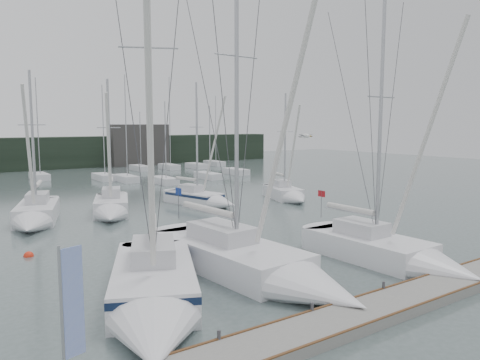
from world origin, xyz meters
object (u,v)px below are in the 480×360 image
(sailboat_mid_c, at_px, (111,209))
(sailboat_mid_e, at_px, (289,195))
(buoy_c, at_px, (29,256))
(sailboat_mid_b, at_px, (35,217))
(sailboat_near_right, at_px, (401,256))
(sailboat_near_center, at_px, (267,270))
(buoy_a, at_px, (155,243))
(sailboat_near_left, at_px, (154,297))
(dock_banner, at_px, (69,312))
(sailboat_mid_d, at_px, (205,199))

(sailboat_mid_c, distance_m, sailboat_mid_e, 16.38)
(buoy_c, bearing_deg, sailboat_mid_b, 76.71)
(sailboat_near_right, distance_m, buoy_c, 19.63)
(sailboat_mid_c, distance_m, buoy_c, 10.91)
(sailboat_near_center, relative_size, sailboat_mid_c, 1.54)
(buoy_a, distance_m, buoy_c, 6.93)
(sailboat_near_left, relative_size, dock_banner, 4.24)
(sailboat_mid_c, distance_m, sailboat_mid_d, 8.53)
(sailboat_mid_c, height_order, dock_banner, sailboat_mid_c)
(sailboat_mid_c, bearing_deg, dock_banner, -90.61)
(sailboat_near_center, relative_size, buoy_c, 32.43)
(sailboat_mid_e, bearing_deg, buoy_a, -139.18)
(sailboat_near_left, distance_m, dock_banner, 6.80)
(sailboat_mid_d, relative_size, sailboat_mid_e, 1.07)
(sailboat_near_right, relative_size, dock_banner, 3.60)
(buoy_a, bearing_deg, sailboat_near_right, -54.39)
(sailboat_near_center, xyz_separation_m, sailboat_near_right, (6.93, -2.01, -0.05))
(sailboat_near_left, bearing_deg, sailboat_mid_b, 115.48)
(sailboat_near_right, relative_size, sailboat_mid_b, 1.22)
(sailboat_near_center, height_order, dock_banner, sailboat_near_center)
(sailboat_near_left, bearing_deg, sailboat_mid_e, 62.95)
(sailboat_mid_b, height_order, sailboat_mid_e, sailboat_mid_b)
(buoy_c, bearing_deg, sailboat_near_right, -40.41)
(sailboat_mid_d, bearing_deg, sailboat_near_right, -107.44)
(sailboat_near_left, distance_m, sailboat_mid_e, 27.33)
(sailboat_near_center, bearing_deg, sailboat_mid_c, 87.23)
(buoy_a, bearing_deg, sailboat_near_center, -82.62)
(sailboat_mid_e, height_order, buoy_c, sailboat_mid_e)
(sailboat_mid_b, bearing_deg, buoy_c, -85.54)
(sailboat_near_left, relative_size, sailboat_near_right, 1.18)
(sailboat_near_right, bearing_deg, sailboat_mid_d, 85.78)
(sailboat_mid_b, distance_m, dock_banner, 24.44)
(sailboat_mid_d, bearing_deg, sailboat_mid_c, 166.92)
(buoy_a, bearing_deg, sailboat_mid_b, 117.17)
(sailboat_near_right, relative_size, buoy_c, 26.71)
(sailboat_mid_b, bearing_deg, dock_banner, -81.31)
(sailboat_near_center, bearing_deg, sailboat_near_right, -20.76)
(sailboat_mid_e, relative_size, buoy_c, 19.83)
(sailboat_near_center, bearing_deg, buoy_c, 122.15)
(sailboat_mid_c, bearing_deg, sailboat_near_left, -84.12)
(sailboat_mid_d, distance_m, dock_banner, 30.10)
(sailboat_near_right, bearing_deg, buoy_c, 138.07)
(buoy_a, xyz_separation_m, buoy_c, (-6.79, 1.35, 0.00))
(sailboat_near_left, xyz_separation_m, dock_banner, (-4.28, -4.85, 2.10))
(dock_banner, bearing_deg, sailboat_near_left, 32.85)
(sailboat_mid_c, bearing_deg, buoy_a, -73.04)
(sailboat_mid_e, bearing_deg, sailboat_near_right, -97.84)
(sailboat_near_right, xyz_separation_m, buoy_a, (-8.15, 11.37, -0.57))
(sailboat_near_center, bearing_deg, sailboat_mid_d, 62.70)
(sailboat_mid_c, relative_size, buoy_a, 24.89)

